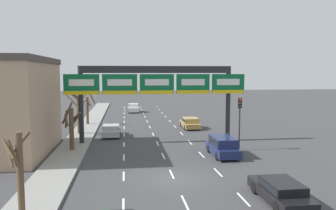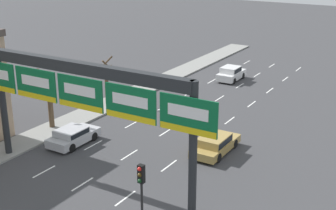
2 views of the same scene
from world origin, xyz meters
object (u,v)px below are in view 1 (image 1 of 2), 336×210
(car_gold, at_px, (190,123))
(tree_bare_third, at_px, (19,169))
(suv_navy, at_px, (223,145))
(traffic_light_near_gantry, at_px, (240,113))
(car_silver, at_px, (111,130))
(tree_bare_furthest, at_px, (87,107))
(tree_bare_closest, at_px, (71,125))
(car_black, at_px, (281,191))
(tree_bare_second, at_px, (78,111))
(car_white, at_px, (133,108))
(sign_gantry, at_px, (157,82))

(car_gold, relative_size, tree_bare_third, 1.15)
(suv_navy, bearing_deg, traffic_light_near_gantry, 40.69)
(suv_navy, height_order, traffic_light_near_gantry, traffic_light_near_gantry)
(car_silver, relative_size, tree_bare_furthest, 0.95)
(car_silver, bearing_deg, tree_bare_closest, -116.59)
(tree_bare_furthest, bearing_deg, tree_bare_closest, -88.99)
(car_black, height_order, tree_bare_second, tree_bare_second)
(tree_bare_second, bearing_deg, tree_bare_closest, -86.84)
(suv_navy, bearing_deg, car_gold, 89.93)
(car_gold, distance_m, tree_bare_closest, 16.81)
(car_white, xyz_separation_m, tree_bare_second, (-6.69, -20.69, 1.93))
(tree_bare_furthest, bearing_deg, car_gold, -18.70)
(suv_navy, relative_size, car_silver, 1.07)
(suv_navy, relative_size, tree_bare_furthest, 1.01)
(tree_bare_second, bearing_deg, car_white, 72.09)
(car_silver, xyz_separation_m, tree_bare_furthest, (-3.51, 8.58, 1.67))
(car_white, bearing_deg, tree_bare_second, -107.91)
(traffic_light_near_gantry, bearing_deg, car_silver, 145.32)
(sign_gantry, relative_size, car_silver, 4.33)
(car_black, bearing_deg, tree_bare_closest, 133.62)
(traffic_light_near_gantry, bearing_deg, car_black, -99.43)
(suv_navy, xyz_separation_m, tree_bare_closest, (-12.95, 3.46, 1.42))
(suv_navy, relative_size, car_black, 0.93)
(car_silver, bearing_deg, traffic_light_near_gantry, -34.68)
(tree_bare_closest, height_order, tree_bare_third, tree_bare_closest)
(sign_gantry, distance_m, car_gold, 10.79)
(car_gold, distance_m, car_silver, 10.55)
(tree_bare_third, bearing_deg, car_white, 81.27)
(car_white, relative_size, traffic_light_near_gantry, 0.85)
(tree_bare_closest, distance_m, tree_bare_second, 7.85)
(car_white, bearing_deg, car_silver, -97.79)
(tree_bare_second, xyz_separation_m, tree_bare_third, (0.19, -21.64, -0.32))
(suv_navy, bearing_deg, sign_gantry, 129.34)
(sign_gantry, height_order, car_black, sign_gantry)
(sign_gantry, xyz_separation_m, tree_bare_closest, (-7.95, -2.65, -3.73))
(car_black, height_order, tree_bare_furthest, tree_bare_furthest)
(car_silver, distance_m, tree_bare_closest, 7.42)
(sign_gantry, relative_size, tree_bare_third, 4.41)
(sign_gantry, distance_m, tree_bare_furthest, 15.33)
(traffic_light_near_gantry, distance_m, tree_bare_closest, 15.15)
(car_black, xyz_separation_m, car_silver, (-9.79, 20.15, 0.01))
(traffic_light_near_gantry, bearing_deg, suv_navy, -139.31)
(sign_gantry, xyz_separation_m, traffic_light_near_gantry, (7.08, -4.32, -2.68))
(sign_gantry, distance_m, car_silver, 8.10)
(car_silver, height_order, traffic_light_near_gantry, traffic_light_near_gantry)
(sign_gantry, bearing_deg, traffic_light_near_gantry, -31.42)
(car_silver, bearing_deg, tree_bare_third, -99.75)
(car_white, relative_size, car_silver, 0.98)
(car_black, xyz_separation_m, tree_bare_second, (-13.46, 21.50, 2.06))
(traffic_light_near_gantry, distance_m, tree_bare_furthest, 22.68)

